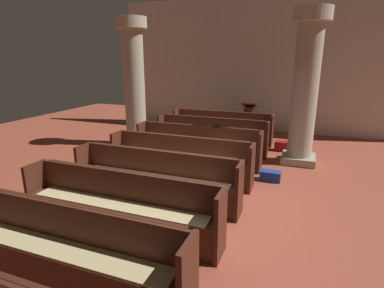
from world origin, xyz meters
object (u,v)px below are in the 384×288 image
pew_row_4 (155,176)px  pillar_far_side (134,81)px  lectern (248,121)px  pew_row_1 (211,134)px  pew_row_2 (198,144)px  kneeler_box_blue (270,176)px  pew_row_0 (222,126)px  kneeler_box_red (281,146)px  pillar_aisle_side (305,87)px  pew_row_3 (180,158)px  pew_row_5 (119,203)px  hymn_book (216,126)px  pew_row_6 (61,247)px

pew_row_4 → pillar_far_side: pillar_far_side is taller
pillar_far_side → lectern: size_ratio=3.30×
pew_row_1 → pew_row_2: (0.00, -1.11, 0.00)m
pew_row_2 → kneeler_box_blue: bearing=-15.5°
pew_row_2 → pillar_far_side: size_ratio=0.86×
pillar_far_side → pew_row_4: bearing=-54.7°
pew_row_0 → kneeler_box_red: 1.89m
pillar_aisle_side → kneeler_box_blue: 2.33m
pew_row_0 → pew_row_3: (0.00, -3.34, 0.00)m
pew_row_4 → pillar_aisle_side: 4.16m
pew_row_1 → pillar_aisle_side: bearing=-3.9°
pew_row_3 → pew_row_5: same height
pew_row_2 → pew_row_0: bearing=90.0°
pew_row_2 → pillar_far_side: (-2.27, 0.97, 1.37)m
hymn_book → pew_row_3: bearing=-107.5°
pew_row_5 → kneeler_box_red: pew_row_5 is taller
pillar_far_side → kneeler_box_blue: 4.67m
pew_row_2 → pew_row_3: (0.00, -1.11, 0.00)m
pew_row_0 → pew_row_6: bearing=-90.0°
pew_row_5 → pillar_aisle_side: pillar_aisle_side is taller
pew_row_4 → pew_row_6: (0.00, -2.23, 0.00)m
pew_row_3 → pew_row_4: same height
pew_row_1 → kneeler_box_blue: (1.81, -1.62, -0.38)m
pew_row_5 → kneeler_box_red: size_ratio=9.12×
pew_row_6 → kneeler_box_red: bearing=73.9°
pew_row_2 → lectern: 3.42m
pew_row_5 → hymn_book: 3.58m
pew_row_2 → pew_row_3: 1.11m
pillar_far_side → lectern: (2.87, 2.40, -1.40)m
lectern → pew_row_0: bearing=-118.0°
pew_row_4 → pew_row_5: size_ratio=1.00×
pew_row_3 → lectern: lectern is taller
pew_row_2 → pillar_far_side: pillar_far_side is taller
pew_row_0 → hymn_book: hymn_book is taller
pew_row_5 → hymn_book: (0.41, 3.53, 0.44)m
pew_row_4 → kneeler_box_blue: size_ratio=7.30×
pew_row_5 → pillar_far_side: size_ratio=0.86×
pew_row_3 → pillar_far_side: bearing=137.4°
pew_row_3 → pillar_aisle_side: size_ratio=0.86×
pew_row_5 → pillar_aisle_side: bearing=61.7°
pew_row_0 → pillar_far_side: pillar_far_side is taller
pew_row_1 → hymn_book: 1.10m
pew_row_0 → kneeler_box_blue: bearing=-56.5°
lectern → hymn_book: (-0.19, -3.18, 0.48)m
pew_row_2 → pew_row_3: size_ratio=1.00×
pew_row_6 → hymn_book: bearing=84.9°
pew_row_4 → kneeler_box_blue: pew_row_4 is taller
lectern → kneeler_box_red: size_ratio=3.22×
pew_row_0 → pew_row_2: 2.23m
pew_row_1 → pew_row_0: bearing=90.0°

